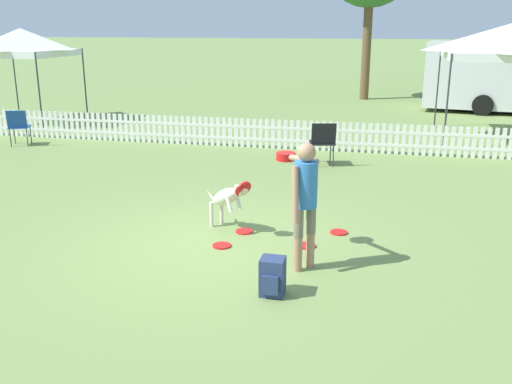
{
  "coord_description": "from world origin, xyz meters",
  "views": [
    {
      "loc": [
        2.21,
        -6.94,
        2.89
      ],
      "look_at": [
        0.57,
        0.15,
        0.75
      ],
      "focal_mm": 40.0,
      "sensor_mm": 36.0,
      "label": 1
    }
  ],
  "objects": [
    {
      "name": "backpack_on_grass",
      "position": [
        1.08,
        -1.27,
        0.21
      ],
      "size": [
        0.27,
        0.29,
        0.43
      ],
      "color": "navy",
      "rests_on": "ground_plane"
    },
    {
      "name": "canopy_tent_secondary",
      "position": [
        -8.51,
        8.5,
        2.38
      ],
      "size": [
        2.55,
        2.55,
        2.79
      ],
      "color": "#333338",
      "rests_on": "ground_plane"
    },
    {
      "name": "frisbee_near_dog",
      "position": [
        0.13,
        -0.02,
        0.01
      ],
      "size": [
        0.25,
        0.25,
        0.02
      ],
      "color": "red",
      "rests_on": "ground_plane"
    },
    {
      "name": "ground_plane",
      "position": [
        0.0,
        0.0,
        0.0
      ],
      "size": [
        240.0,
        240.0,
        0.0
      ],
      "primitive_type": "plane",
      "color": "olive"
    },
    {
      "name": "folding_chair_center",
      "position": [
        0.91,
        4.9,
        0.56
      ],
      "size": [
        0.62,
        0.64,
        0.94
      ],
      "rotation": [
        0.0,
        0.0,
        3.38
      ],
      "color": "#333338",
      "rests_on": "ground_plane"
    },
    {
      "name": "leaping_dog",
      "position": [
        0.05,
        0.58,
        0.52
      ],
      "size": [
        0.88,
        0.78,
        0.84
      ],
      "rotation": [
        0.0,
        0.0,
        -2.27
      ],
      "color": "beige",
      "rests_on": "ground_plane"
    },
    {
      "name": "frisbee_midfield",
      "position": [
        1.25,
        0.24,
        0.01
      ],
      "size": [
        0.25,
        0.25,
        0.02
      ],
      "color": "red",
      "rests_on": "ground_plane"
    },
    {
      "name": "equipment_trailer",
      "position": [
        6.05,
        14.04,
        1.24
      ],
      "size": [
        6.1,
        2.86,
        2.34
      ],
      "rotation": [
        0.0,
        0.0,
        -0.15
      ],
      "color": "silver",
      "rests_on": "ground_plane"
    },
    {
      "name": "frisbee_near_handler",
      "position": [
        0.29,
        0.59,
        0.01
      ],
      "size": [
        0.25,
        0.25,
        0.02
      ],
      "color": "red",
      "rests_on": "ground_plane"
    },
    {
      "name": "frisbee_far_scatter",
      "position": [
        1.63,
        0.86,
        0.01
      ],
      "size": [
        0.25,
        0.25,
        0.02
      ],
      "color": "red",
      "rests_on": "ground_plane"
    },
    {
      "name": "picket_fence",
      "position": [
        0.0,
        6.4,
        0.35
      ],
      "size": [
        24.4,
        0.04,
        0.71
      ],
      "color": "white",
      "rests_on": "ground_plane"
    },
    {
      "name": "handler_person",
      "position": [
        1.28,
        -0.44,
        0.99
      ],
      "size": [
        0.67,
        1.03,
        1.58
      ],
      "rotation": [
        0.0,
        0.0,
        0.87
      ],
      "color": "tan",
      "rests_on": "ground_plane"
    },
    {
      "name": "folding_chair_blue_left",
      "position": [
        -6.63,
        5.29,
        0.54
      ],
      "size": [
        0.6,
        0.62,
        0.9
      ],
      "rotation": [
        0.0,
        0.0,
        3.51
      ],
      "color": "#333338",
      "rests_on": "ground_plane"
    }
  ]
}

